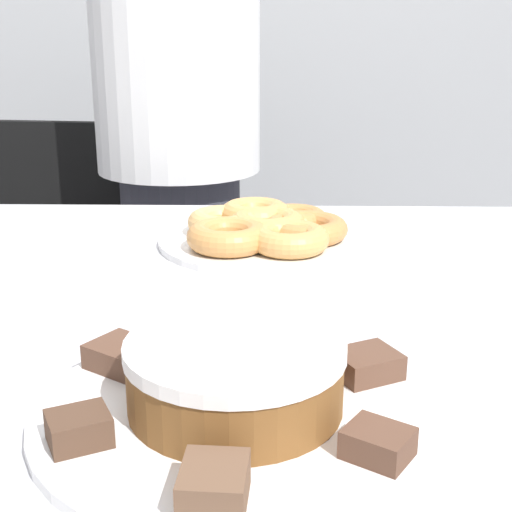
{
  "coord_description": "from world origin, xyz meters",
  "views": [
    {
      "loc": [
        0.07,
        -0.78,
        1.07
      ],
      "look_at": [
        0.06,
        -0.01,
        0.83
      ],
      "focal_mm": 50.0,
      "sensor_mm": 36.0,
      "label": 1
    }
  ],
  "objects_px": {
    "office_chair_left": "(44,318)",
    "frosted_cake": "(235,374)",
    "plate_cake": "(236,411)",
    "plate_donuts": "(267,240)",
    "person_standing": "(179,145)"
  },
  "relations": [
    {
      "from": "office_chair_left",
      "to": "frosted_cake",
      "type": "xyz_separation_m",
      "value": [
        0.53,
        -1.09,
        0.41
      ]
    },
    {
      "from": "frosted_cake",
      "to": "plate_cake",
      "type": "bearing_deg",
      "value": 180.0
    },
    {
      "from": "plate_donuts",
      "to": "frosted_cake",
      "type": "xyz_separation_m",
      "value": [
        -0.02,
        -0.51,
        0.03
      ]
    },
    {
      "from": "person_standing",
      "to": "office_chair_left",
      "type": "distance_m",
      "value": 0.55
    },
    {
      "from": "plate_cake",
      "to": "frosted_cake",
      "type": "xyz_separation_m",
      "value": [
        0.0,
        0.0,
        0.03
      ]
    },
    {
      "from": "frosted_cake",
      "to": "office_chair_left",
      "type": "bearing_deg",
      "value": 115.88
    },
    {
      "from": "frosted_cake",
      "to": "person_standing",
      "type": "bearing_deg",
      "value": 99.49
    },
    {
      "from": "plate_donuts",
      "to": "person_standing",
      "type": "bearing_deg",
      "value": 109.31
    },
    {
      "from": "person_standing",
      "to": "office_chair_left",
      "type": "bearing_deg",
      "value": -179.38
    },
    {
      "from": "office_chair_left",
      "to": "plate_donuts",
      "type": "height_order",
      "value": "office_chair_left"
    },
    {
      "from": "plate_cake",
      "to": "person_standing",
      "type": "bearing_deg",
      "value": 99.49
    },
    {
      "from": "plate_donuts",
      "to": "plate_cake",
      "type": "bearing_deg",
      "value": -92.55
    },
    {
      "from": "person_standing",
      "to": "office_chair_left",
      "type": "xyz_separation_m",
      "value": [
        -0.35,
        -0.0,
        -0.42
      ]
    },
    {
      "from": "plate_cake",
      "to": "frosted_cake",
      "type": "bearing_deg",
      "value": 0.0
    },
    {
      "from": "plate_cake",
      "to": "plate_donuts",
      "type": "relative_size",
      "value": 1.03
    }
  ]
}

